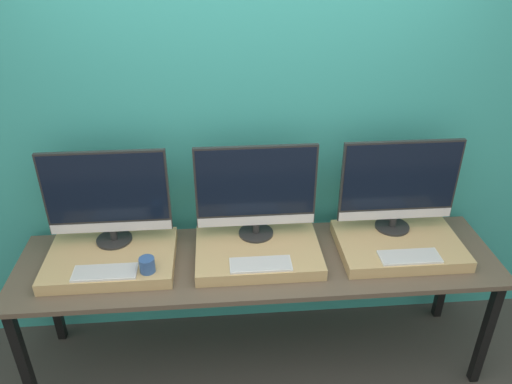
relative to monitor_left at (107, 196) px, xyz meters
name	(u,v)px	position (x,y,z in m)	size (l,w,h in m)	color
wall_back	(252,141)	(0.80, 0.26, 0.18)	(8.00, 0.04, 2.60)	teal
workbench	(258,268)	(0.80, -0.15, -0.42)	(2.66, 0.67, 0.77)	brown
wooden_riser_left	(111,259)	(0.00, -0.13, -0.32)	(0.68, 0.48, 0.07)	tan
monitor_left	(107,196)	(0.00, 0.00, 0.00)	(0.66, 0.20, 0.55)	#282828
keyboard_left	(105,272)	(0.00, -0.29, -0.28)	(0.32, 0.13, 0.01)	silver
mug	(147,265)	(0.22, -0.29, -0.25)	(0.08, 0.08, 0.08)	#335693
wooden_riser_center	(258,252)	(0.80, -0.13, -0.32)	(0.68, 0.48, 0.07)	tan
monitor_center	(256,190)	(0.80, 0.00, 0.00)	(0.66, 0.20, 0.55)	#282828
keyboard_center	(261,264)	(0.80, -0.29, -0.28)	(0.32, 0.13, 0.01)	silver
wooden_riser_right	(398,245)	(1.60, -0.13, -0.32)	(0.68, 0.48, 0.07)	tan
monitor_right	(399,184)	(1.60, 0.00, 0.00)	(0.66, 0.20, 0.55)	#282828
keyboard_right	(410,257)	(1.60, -0.29, -0.28)	(0.32, 0.13, 0.01)	silver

